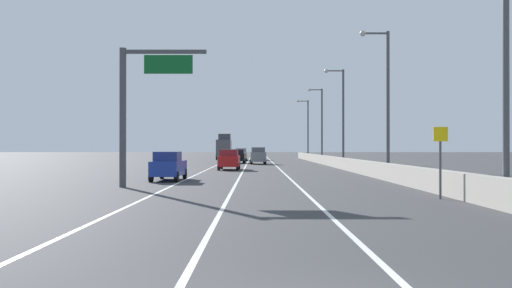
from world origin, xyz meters
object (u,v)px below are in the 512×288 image
overhead_sign_gantry (135,99)px  speed_advisory_sign (439,157)px  lamp_post_right_second (383,93)px  car_blue_1 (167,166)px  lamp_post_right_third (340,111)px  car_red_2 (228,160)px  lamp_post_right_fourth (319,120)px  car_yellow_3 (255,154)px  lamp_post_right_near (498,41)px  box_truck (223,148)px  car_gray_4 (257,156)px  lamp_post_right_fifth (305,125)px  car_silver_5 (240,154)px  car_black_0 (237,156)px

overhead_sign_gantry → speed_advisory_sign: (14.10, -6.64, -2.96)m
lamp_post_right_second → car_blue_1: size_ratio=2.33×
lamp_post_right_third → car_red_2: size_ratio=2.35×
lamp_post_right_second → lamp_post_right_fourth: size_ratio=1.00×
car_red_2 → car_yellow_3: bearing=86.0°
overhead_sign_gantry → lamp_post_right_near: lamp_post_right_near is taller
lamp_post_right_near → box_truck: 75.72m
overhead_sign_gantry → car_yellow_3: bearing=83.8°
car_red_2 → car_gray_4: size_ratio=0.96×
overhead_sign_gantry → lamp_post_right_fifth: (15.41, 67.01, 1.29)m
lamp_post_right_fifth → box_truck: lamp_post_right_fifth is taller
lamp_post_right_fourth → car_silver_5: (-11.50, 8.99, -5.03)m
lamp_post_right_third → car_red_2: bearing=-151.4°
box_truck → car_red_2: bearing=-86.0°
car_blue_1 → car_red_2: (3.10, 16.52, 0.03)m
speed_advisory_sign → lamp_post_right_third: size_ratio=0.29×
car_gray_4 → box_truck: box_truck is taller
car_yellow_3 → car_gray_4: size_ratio=1.03×
car_yellow_3 → box_truck: (-5.62, 4.46, 1.09)m
overhead_sign_gantry → lamp_post_right_fourth: bearing=72.0°
overhead_sign_gantry → car_red_2: overhead_sign_gantry is taller
car_yellow_3 → car_gray_4: bearing=-89.6°
lamp_post_right_fourth → car_yellow_3: (-9.01, 12.38, -5.05)m
lamp_post_right_near → lamp_post_right_second: size_ratio=1.00×
lamp_post_right_near → lamp_post_right_third: (0.25, 38.27, 0.00)m
lamp_post_right_third → car_silver_5: lamp_post_right_third is taller
car_gray_4 → car_silver_5: bearing=98.8°
lamp_post_right_fourth → lamp_post_right_near: bearing=-90.3°
car_black_0 → car_red_2: 21.09m
lamp_post_right_near → lamp_post_right_fourth: same height
overhead_sign_gantry → car_gray_4: overhead_sign_gantry is taller
overhead_sign_gantry → car_black_0: 43.83m
car_silver_5 → box_truck: bearing=111.8°
overhead_sign_gantry → car_red_2: (3.88, 22.39, -3.77)m
lamp_post_right_fifth → car_black_0: 26.64m
car_black_0 → car_gray_4: car_gray_4 is taller
car_red_2 → car_silver_5: bearing=89.7°
overhead_sign_gantry → car_gray_4: size_ratio=1.61×
lamp_post_right_fourth → lamp_post_right_fifth: size_ratio=1.00×
lamp_post_right_third → box_truck: (-14.58, 35.98, -3.96)m
car_blue_1 → car_gray_4: size_ratio=0.97×
lamp_post_right_near → car_red_2: 34.26m
lamp_post_right_fourth → car_blue_1: bearing=-109.4°
car_blue_1 → lamp_post_right_near: bearing=-46.8°
lamp_post_right_second → car_yellow_3: bearing=100.2°
lamp_post_right_fourth → box_truck: 22.66m
car_gray_4 → car_red_2: bearing=-99.2°
overhead_sign_gantry → car_blue_1: overhead_sign_gantry is taller
lamp_post_right_second → car_blue_1: lamp_post_right_second is taller
car_gray_4 → lamp_post_right_near: bearing=-80.1°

